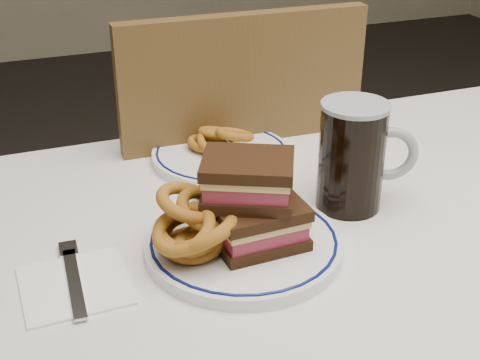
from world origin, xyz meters
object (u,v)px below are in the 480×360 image
object	(u,v)px
far_plate	(221,154)
chair_far	(225,207)
main_plate	(244,244)
reuben_sandwich	(253,202)
beer_mug	(354,155)

from	to	relation	value
far_plate	chair_far	bearing A→B (deg)	69.78
main_plate	reuben_sandwich	world-z (taller)	reuben_sandwich
chair_far	reuben_sandwich	world-z (taller)	chair_far
reuben_sandwich	far_plate	world-z (taller)	reuben_sandwich
beer_mug	far_plate	bearing A→B (deg)	120.75
main_plate	far_plate	xyz separation A→B (m)	(0.07, 0.28, -0.00)
chair_far	reuben_sandwich	bearing A→B (deg)	-104.66
reuben_sandwich	beer_mug	size ratio (longest dim) A/B	0.88
chair_far	main_plate	distance (m)	0.54
reuben_sandwich	far_plate	distance (m)	0.30
chair_far	far_plate	size ratio (longest dim) A/B	4.07
chair_far	reuben_sandwich	xyz separation A→B (m)	(-0.13, -0.48, 0.29)
main_plate	beer_mug	size ratio (longest dim) A/B	1.62
reuben_sandwich	chair_far	bearing A→B (deg)	75.34
main_plate	reuben_sandwich	distance (m)	0.07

